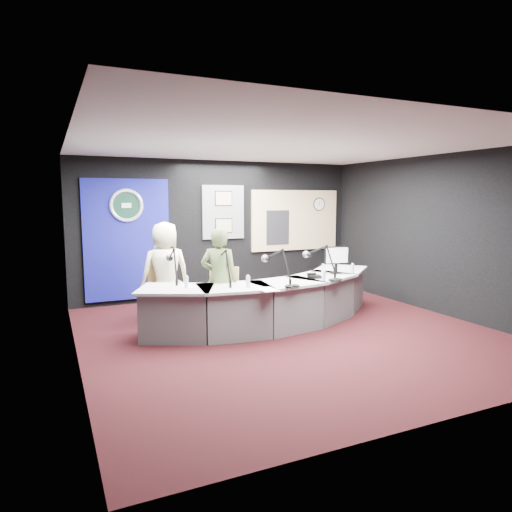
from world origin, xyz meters
name	(u,v)px	position (x,y,z in m)	size (l,w,h in m)	color
ground	(290,333)	(0.00, 0.00, 0.00)	(6.00, 6.00, 0.00)	black
ceiling	(292,145)	(0.00, 0.00, 2.80)	(6.00, 6.00, 0.02)	silver
wall_back	(221,229)	(0.00, 3.00, 1.40)	(6.00, 0.02, 2.80)	black
wall_front	(455,270)	(0.00, -3.00, 1.40)	(6.00, 0.02, 2.80)	black
wall_left	(73,251)	(-3.00, 0.00, 1.40)	(0.02, 6.00, 2.80)	black
wall_right	(441,235)	(3.00, 0.00, 1.40)	(0.02, 6.00, 2.80)	black
broadcast_desk	(271,302)	(-0.05, 0.55, 0.38)	(4.50, 1.90, 0.75)	#B6B9BB
backdrop_panel	(127,240)	(-1.90, 2.97, 1.25)	(1.60, 0.05, 2.30)	navy
agency_seal	(126,205)	(-1.90, 2.93, 1.90)	(0.63, 0.63, 0.07)	silver
seal_center	(126,205)	(-1.90, 2.94, 1.90)	(0.48, 0.48, 0.01)	black
pinboard	(223,212)	(0.05, 2.97, 1.75)	(0.90, 0.04, 1.10)	slate
framed_photo_upper	(224,198)	(0.05, 2.94, 2.03)	(0.34, 0.02, 0.27)	gray
framed_photo_lower	(224,226)	(0.05, 2.94, 1.47)	(0.34, 0.02, 0.27)	gray
booth_window_frame	(295,220)	(1.75, 2.97, 1.55)	(2.12, 0.06, 1.32)	#D2B483
booth_glow	(295,220)	(1.75, 2.96, 1.55)	(2.00, 0.02, 1.20)	#FFEEA1
equipment_rack	(278,228)	(1.30, 2.94, 1.40)	(0.55, 0.02, 0.75)	black
wall_clock	(319,204)	(2.35, 2.94, 1.90)	(0.28, 0.28, 0.01)	white
armchair_left	(166,293)	(-1.52, 1.53, 0.47)	(0.53, 0.53, 0.94)	tan
armchair_right	(220,300)	(-0.90, 0.64, 0.47)	(0.53, 0.53, 0.94)	tan
draped_jacket	(162,281)	(-1.53, 1.78, 0.62)	(0.50, 0.10, 0.70)	#686458
person_man	(165,271)	(-1.52, 1.53, 0.83)	(0.81, 0.53, 1.65)	#FDFDCA
person_woman	(219,279)	(-0.90, 0.64, 0.80)	(0.58, 0.38, 1.59)	#495B2F
computer_monitor	(336,255)	(1.19, 0.55, 1.07)	(0.46, 0.03, 0.32)	black
desk_phone	(314,277)	(0.62, 0.32, 0.78)	(0.19, 0.16, 0.05)	black
headphones_near	(335,280)	(0.79, -0.01, 0.77)	(0.22, 0.22, 0.04)	black
headphones_far	(292,286)	(-0.08, -0.20, 0.77)	(0.20, 0.20, 0.03)	black
paper_stack	(189,286)	(-1.42, 0.50, 0.75)	(0.19, 0.28, 0.00)	white
notepad	(268,289)	(-0.47, -0.20, 0.75)	(0.22, 0.32, 0.00)	white
boom_mic_a	(173,263)	(-1.54, 0.94, 1.05)	(0.17, 0.74, 0.60)	black
boom_mic_b	(223,264)	(-0.90, 0.45, 1.05)	(0.16, 0.74, 0.60)	black
boom_mic_c	(277,263)	(-0.11, 0.22, 1.05)	(0.24, 0.73, 0.60)	black
boom_mic_d	(320,258)	(0.79, 0.43, 1.05)	(0.31, 0.71, 0.60)	black
water_bottles	(280,275)	(-0.01, 0.31, 0.84)	(2.99, 0.60, 0.18)	silver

